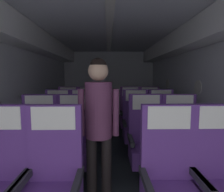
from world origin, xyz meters
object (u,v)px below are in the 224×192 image
Objects in this scene: seat_d_left_window at (68,115)px; seat_b_right_window at (147,143)px; seat_b_left_aisle at (74,144)px; seat_d_right_window at (130,115)px; seat_a_left_aisle at (52,185)px; seat_b_left_window at (38,144)px; seat_d_left_aisle at (88,115)px; seat_a_right_window at (170,183)px; seat_b_right_aisle at (181,143)px; seat_a_right_aisle at (223,182)px; seat_c_left_aisle at (82,126)px; seat_c_left_window at (57,126)px; seat_c_right_window at (136,125)px; seat_c_right_aisle at (162,125)px; flight_attendant at (99,116)px; seat_d_right_aisle at (150,115)px.

seat_b_right_window is at bearing -51.29° from seat_d_left_window.
seat_b_left_aisle is 2.06m from seat_d_right_window.
seat_a_left_aisle is at bearing -136.34° from seat_b_right_window.
seat_d_left_window is 1.00× the size of seat_d_right_window.
seat_d_left_aisle is (0.46, 1.83, 0.00)m from seat_b_left_window.
seat_d_left_window is (-1.47, 2.77, 0.00)m from seat_a_right_window.
seat_d_left_aisle is at bearing 128.37° from seat_b_right_aisle.
seat_a_right_aisle and seat_d_left_window have the same top height.
seat_d_left_window is at bearing 116.80° from seat_c_left_aisle.
seat_c_left_window is (-1.91, 1.84, 0.00)m from seat_a_right_aisle.
seat_d_left_window is (-1.92, 1.85, 0.00)m from seat_b_right_aisle.
seat_a_right_aisle is 0.92m from seat_b_right_aisle.
seat_b_left_aisle is at bearing -118.73° from seat_d_right_window.
seat_c_right_window is 1.00× the size of seat_d_left_window.
seat_c_right_aisle is at bearing -25.40° from seat_d_left_window.
seat_a_right_window is 1.00× the size of seat_c_left_aisle.
seat_c_right_window is at bearing 61.93° from seat_a_left_aisle.
seat_d_right_window is at bearing -119.17° from flight_attendant.
seat_b_right_aisle is at bearing -90.97° from seat_c_right_aisle.
seat_c_right_aisle is 0.91m from seat_d_right_aisle.
seat_c_right_aisle is 0.48m from seat_c_right_window.
seat_d_left_window is at bearing 90.37° from seat_b_left_window.
seat_d_left_aisle is (0.01, 0.90, 0.00)m from seat_c_left_aisle.
seat_d_right_aisle is at bearing -129.04° from flight_attendant.
seat_a_right_window is at bearing -43.37° from seat_b_left_aisle.
seat_b_right_aisle is 1.00× the size of seat_c_left_window.
seat_a_right_window is 0.90m from flight_attendant.
seat_c_right_aisle is 1.72m from seat_d_left_aisle.
seat_d_right_window is at bearing 104.11° from seat_b_right_aisle.
seat_b_right_window is 0.72× the size of flight_attendant.
seat_a_right_window is at bearing -61.47° from seat_c_left_aisle.
seat_d_right_aisle is (0.00, 1.85, 0.00)m from seat_b_right_aisle.
seat_a_right_aisle is at bearing -62.22° from seat_d_left_aisle.
seat_c_right_aisle is at bearing 25.82° from seat_b_left_window.
seat_b_left_window is 1.00× the size of seat_d_right_window.
seat_b_right_aisle is at bearing -63.01° from seat_c_right_window.
seat_a_right_aisle is at bearing -25.63° from seat_b_left_window.
seat_d_right_window is at bearing -0.99° from seat_d_left_window.
seat_a_right_window is at bearing -89.72° from seat_b_right_window.
seat_c_right_aisle is (1.47, 0.00, 0.00)m from seat_c_left_aisle.
seat_b_right_window is 2.06m from seat_d_left_aisle.
seat_c_right_aisle is (1.47, 0.91, 0.00)m from seat_b_left_aisle.
seat_b_right_window and seat_d_right_window have the same top height.
seat_b_left_aisle is 1.81m from seat_d_left_aisle.
seat_a_right_window is at bearing -51.57° from seat_c_left_window.
seat_c_left_aisle is 1.00× the size of seat_d_right_window.
seat_c_right_window is at bearing -32.71° from seat_d_left_window.
seat_c_left_aisle is 0.99m from seat_c_right_window.
seat_b_right_window is 2.35m from seat_d_left_window.
seat_d_right_window is 0.72× the size of flight_attendant.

